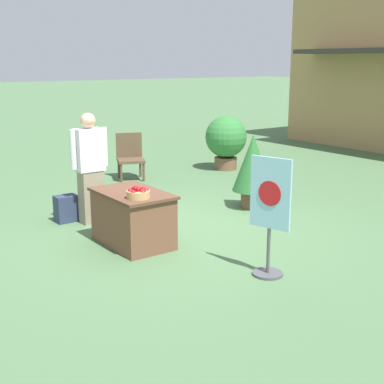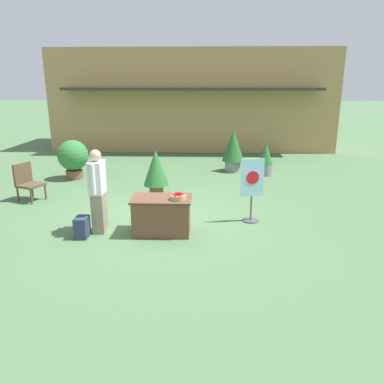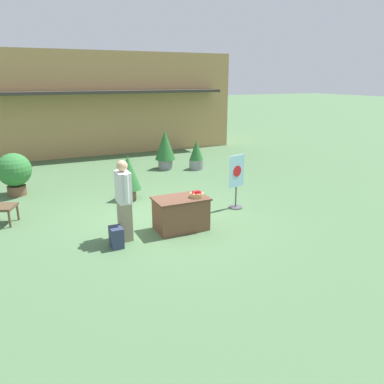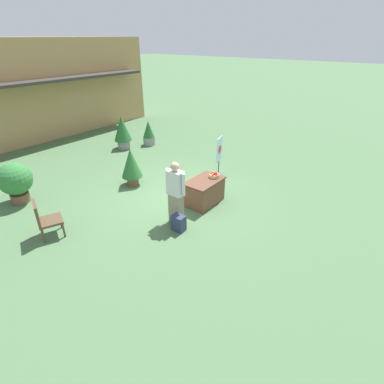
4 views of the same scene
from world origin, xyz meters
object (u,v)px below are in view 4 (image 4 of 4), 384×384
Objects in this scene: poster_board at (219,156)px; potted_plant_far_left at (131,164)px; person_visitor at (176,193)px; patio_chair at (45,218)px; display_table at (204,192)px; potted_plant_near_left at (122,131)px; potted_plant_far_right at (149,133)px; apple_basket at (214,175)px; potted_plant_near_right at (15,180)px; backpack at (178,223)px.

poster_board is 3.00m from potted_plant_far_left.
person_visitor is 3.25m from patio_chair.
patio_chair is (-3.74, 2.09, 0.15)m from display_table.
display_table is 5.97m from potted_plant_near_left.
potted_plant_far_left is (-2.27, -3.07, -0.07)m from potted_plant_near_left.
person_visitor is at bearing -128.79° from potted_plant_far_right.
potted_plant_far_right is at bearing 37.38° from potted_plant_far_left.
poster_board is (1.88, 0.73, 0.38)m from display_table.
patio_chair is 3.33m from potted_plant_far_left.
patio_chair reaches higher than apple_basket.
potted_plant_near_right is at bearing -165.99° from potted_plant_near_left.
potted_plant_near_right reaches higher than potted_plant_far_right.
potted_plant_far_right is 6.21m from potted_plant_near_right.
backpack is at bearing -119.34° from potted_plant_near_left.
potted_plant_near_left is at bearing 53.56° from potted_plant_far_left.
potted_plant_near_left reaches higher than patio_chair.
display_table is 0.56m from apple_basket.
poster_board is 1.12× the size of potted_plant_far_left.
backpack is 0.43× the size of patio_chair.
poster_board is (3.44, 1.04, 0.54)m from backpack.
backpack is 7.00m from potted_plant_far_right.
potted_plant_near_right is at bearing -173.23° from potted_plant_far_right.
person_visitor is at bearing -92.50° from poster_board.
person_visitor is at bearing -107.52° from potted_plant_far_left.
apple_basket is 5.96m from potted_plant_near_left.
apple_basket is 0.18× the size of person_visitor.
poster_board is at bearing 16.84° from backpack.
person_visitor is 1.56× the size of potted_plant_far_right.
patio_chair is at bearing 132.39° from backpack.
potted_plant_far_right is at bearing -28.04° from potted_plant_near_left.
person_visitor is 1.35× the size of potted_plant_far_left.
patio_chair is at bearing 150.84° from display_table.
backpack is 3.63m from poster_board.
poster_board is 1.29× the size of potted_plant_far_right.
potted_plant_far_right is at bearing 51.10° from person_visitor.
patio_chair is 6.61m from potted_plant_near_left.
potted_plant_far_left reaches higher than apple_basket.
potted_plant_near_right is (-5.14, -1.28, -0.08)m from potted_plant_near_left.
potted_plant_near_right is (-1.77, 4.70, 0.50)m from backpack.
potted_plant_far_right is (2.50, 5.23, -0.27)m from apple_basket.
display_table is 5.86m from potted_plant_far_right.
potted_plant_near_right is (-6.17, -0.73, 0.17)m from potted_plant_far_right.
person_visitor is at bearing -65.03° from potted_plant_near_right.
potted_plant_far_left reaches higher than patio_chair.
apple_basket is 0.22× the size of poster_board.
backpack is (-1.90, -0.20, -0.60)m from apple_basket.
potted_plant_near_left is 5.29m from potted_plant_near_right.
potted_plant_near_left is (3.36, 5.98, 0.59)m from backpack.
potted_plant_near_left reaches higher than backpack.
patio_chair is at bearing -155.21° from potted_plant_far_right.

